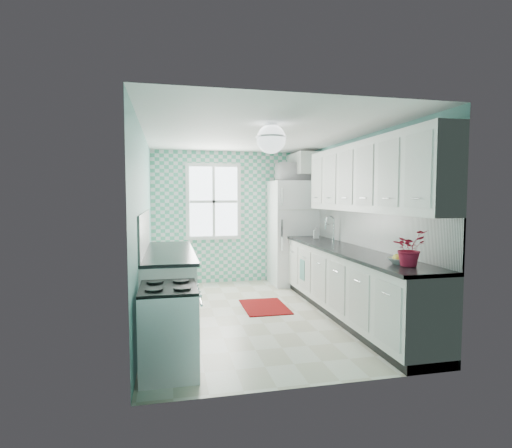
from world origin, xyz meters
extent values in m
cube|color=silver|center=(0.00, 0.00, -0.01)|extent=(3.00, 4.40, 0.02)
cube|color=white|center=(0.00, 0.00, 2.51)|extent=(3.00, 4.40, 0.02)
cube|color=#67A9A1|center=(0.00, 2.21, 1.25)|extent=(3.00, 0.02, 2.50)
cube|color=#67A9A1|center=(0.00, -2.21, 1.25)|extent=(3.00, 0.02, 2.50)
cube|color=#67A9A1|center=(-1.51, 0.00, 1.25)|extent=(0.02, 4.40, 2.50)
cube|color=#67A9A1|center=(1.51, 0.00, 1.25)|extent=(0.02, 4.40, 2.50)
cube|color=#50BB94|center=(0.00, 2.19, 1.25)|extent=(3.00, 0.01, 2.50)
cube|color=white|center=(-0.35, 2.17, 1.55)|extent=(1.04, 0.05, 1.44)
cube|color=white|center=(-0.35, 2.15, 1.55)|extent=(0.90, 0.02, 1.30)
cube|color=white|center=(1.49, -0.40, 1.20)|extent=(0.02, 3.60, 0.51)
cube|color=white|center=(-1.49, -0.07, 1.20)|extent=(0.02, 2.15, 0.51)
cube|color=silver|center=(1.33, -0.60, 1.90)|extent=(0.33, 3.20, 0.90)
cube|color=silver|center=(1.30, 1.83, 2.25)|extent=(0.40, 0.74, 0.40)
cylinder|color=silver|center=(0.00, -0.80, 2.48)|extent=(0.14, 0.14, 0.04)
cylinder|color=silver|center=(0.00, -0.80, 2.41)|extent=(0.02, 0.02, 0.12)
sphere|color=white|center=(0.00, -0.80, 2.32)|extent=(0.34, 0.34, 0.34)
cube|color=white|center=(1.20, -0.40, 0.45)|extent=(0.60, 3.60, 0.90)
cube|color=black|center=(1.19, -0.40, 0.92)|extent=(0.63, 3.60, 0.04)
cube|color=white|center=(-1.20, -0.07, 0.45)|extent=(0.60, 2.15, 0.90)
cube|color=black|center=(-1.19, -0.07, 0.92)|extent=(0.63, 2.15, 0.04)
cube|color=white|center=(1.11, 1.78, 0.97)|extent=(0.84, 0.80, 1.93)
cube|color=silver|center=(1.11, 1.38, 1.41)|extent=(0.82, 0.01, 0.02)
cube|color=silver|center=(0.76, 1.36, 1.64)|extent=(0.03, 0.03, 0.30)
cube|color=silver|center=(0.76, 1.36, 0.97)|extent=(0.03, 0.03, 0.54)
cube|color=white|center=(-1.20, -1.63, 0.41)|extent=(0.53, 0.67, 0.79)
cube|color=black|center=(-1.20, -1.63, 0.80)|extent=(0.53, 0.67, 0.03)
cube|color=black|center=(-0.93, -1.63, 0.46)|extent=(0.01, 0.44, 0.26)
cube|color=silver|center=(1.20, 0.58, 0.92)|extent=(0.56, 0.47, 0.12)
cylinder|color=silver|center=(1.40, 0.58, 1.12)|extent=(0.02, 0.02, 0.30)
torus|color=silver|center=(1.32, 0.58, 1.31)|extent=(0.16, 0.02, 0.16)
cube|color=maroon|center=(0.19, 0.31, 0.01)|extent=(0.64, 0.91, 0.01)
cube|color=#68B4A4|center=(0.89, 0.61, 0.48)|extent=(0.08, 0.21, 0.32)
imported|color=white|center=(1.20, -1.65, 0.97)|extent=(0.33, 0.33, 0.07)
imported|color=#B53822|center=(1.20, -1.78, 1.13)|extent=(0.42, 0.39, 0.37)
imported|color=#94ACBF|center=(1.25, 0.97, 1.04)|extent=(0.11, 0.11, 0.20)
imported|color=white|center=(1.11, 1.78, 2.10)|extent=(0.63, 0.45, 0.34)
camera|label=1|loc=(-1.19, -5.37, 1.65)|focal=28.00mm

